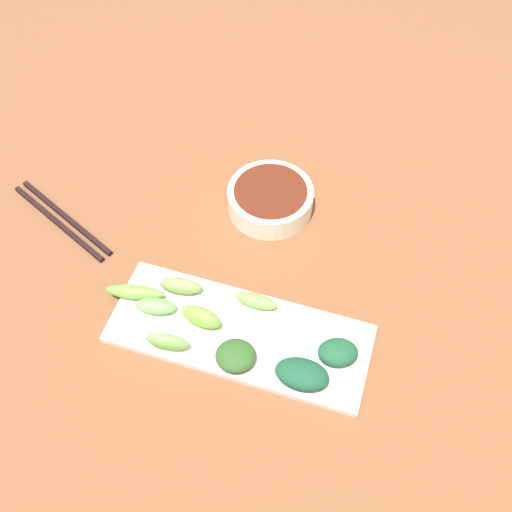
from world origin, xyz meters
TOP-DOWN VIEW (x-y plane):
  - tabletop at (0.00, 0.00)m, footprint 2.10×2.10m
  - sauce_bowl at (-0.17, -0.04)m, footprint 0.14×0.14m
  - serving_plate at (0.08, -0.01)m, footprint 0.14×0.38m
  - broccoli_stalk_0 at (0.08, -0.07)m, footprint 0.03×0.07m
  - broccoli_leafy_1 at (0.12, 0.00)m, footprint 0.07×0.07m
  - broccoli_leafy_2 at (0.07, 0.14)m, footprint 0.06×0.07m
  - broccoli_stalk_3 at (0.04, -0.12)m, footprint 0.03×0.07m
  - broccoli_leafy_4 at (0.12, 0.10)m, footprint 0.05×0.08m
  - broccoli_stalk_5 at (0.13, -0.10)m, footprint 0.03×0.06m
  - broccoli_stalk_6 at (0.08, -0.14)m, footprint 0.04×0.07m
  - broccoli_stalk_7 at (0.03, 0.00)m, footprint 0.02×0.07m
  - broccoli_stalk_8 at (0.07, -0.18)m, footprint 0.04×0.09m
  - chopsticks at (-0.04, -0.36)m, footprint 0.12×0.22m

SIDE VIEW (x-z plane):
  - tabletop at x=0.00m, z-range 0.00..0.02m
  - chopsticks at x=-0.04m, z-range 0.02..0.03m
  - serving_plate at x=0.08m, z-range 0.02..0.03m
  - broccoli_stalk_7 at x=0.03m, z-range 0.03..0.05m
  - broccoli_stalk_6 at x=0.08m, z-range 0.03..0.05m
  - broccoli_stalk_8 at x=0.07m, z-range 0.03..0.05m
  - broccoli_leafy_1 at x=0.12m, z-range 0.03..0.06m
  - sauce_bowl at x=-0.17m, z-range 0.02..0.07m
  - broccoli_leafy_2 at x=0.07m, z-range 0.03..0.06m
  - broccoli_stalk_3 at x=0.04m, z-range 0.03..0.06m
  - broccoli_leafy_4 at x=0.12m, z-range 0.03..0.06m
  - broccoli_stalk_5 at x=0.13m, z-range 0.03..0.06m
  - broccoli_stalk_0 at x=0.08m, z-range 0.03..0.06m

